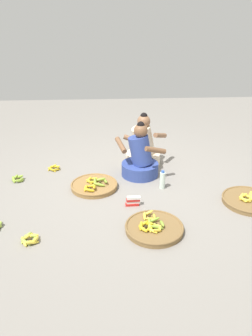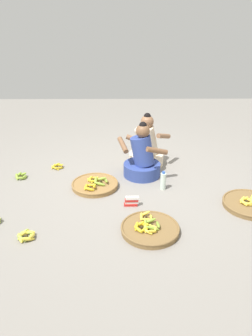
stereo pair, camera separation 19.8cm
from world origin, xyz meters
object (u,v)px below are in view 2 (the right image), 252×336
banana_basket_back_left (250,204)px  banana_basket_near_vendor (95,184)px  loose_bananas_near_bicycle (21,176)px  loose_bananas_front_center (57,166)px  packet_carton_stack (132,201)px  vendor_woman_front (142,159)px  water_bottle (163,181)px  vendor_woman_behind (147,149)px  loose_bananas_mid_left (26,236)px  banana_basket_back_right (150,228)px

banana_basket_back_left → banana_basket_near_vendor: bearing=165.2°
banana_basket_near_vendor → loose_bananas_near_bicycle: bearing=165.9°
loose_bananas_front_center → packet_carton_stack: size_ratio=1.14×
vendor_woman_front → water_bottle: 0.50m
vendor_woman_behind → loose_bananas_near_bicycle: (-1.78, -0.45, -0.23)m
vendor_woman_front → vendor_woman_behind: size_ratio=0.98×
loose_bananas_mid_left → packet_carton_stack: (1.09, 0.61, 0.03)m
vendor_woman_behind → banana_basket_near_vendor: size_ratio=1.31×
loose_bananas_mid_left → vendor_woman_front: bearing=48.5°
water_bottle → loose_bananas_near_bicycle: bearing=170.4°
banana_basket_near_vendor → water_bottle: 0.90m
banana_basket_near_vendor → loose_bananas_near_bicycle: size_ratio=3.25×
banana_basket_back_left → loose_bananas_mid_left: (-2.50, -0.58, -0.01)m
vendor_woman_behind → packet_carton_stack: vendor_woman_behind is taller
vendor_woman_behind → packet_carton_stack: size_ratio=4.50×
loose_bananas_mid_left → water_bottle: bearing=33.9°
vendor_woman_behind → packet_carton_stack: bearing=-102.0°
vendor_woman_front → vendor_woman_behind: 0.38m
vendor_woman_front → loose_bananas_near_bicycle: bearing=-177.3°
banana_basket_near_vendor → loose_bananas_front_center: size_ratio=3.03×
vendor_woman_front → loose_bananas_front_center: bearing=168.5°
banana_basket_back_right → banana_basket_near_vendor: 1.18m
vendor_woman_behind → loose_bananas_front_center: bearing=-174.9°
banana_basket_back_right → loose_bananas_near_bicycle: banana_basket_back_right is taller
vendor_woman_front → loose_bananas_mid_left: 1.91m
vendor_woman_behind → banana_basket_back_left: (1.16, -1.21, -0.22)m
loose_bananas_near_bicycle → loose_bananas_mid_left: (0.44, -1.35, -0.00)m
banana_basket_back_left → loose_bananas_near_bicycle: banana_basket_back_left is taller
vendor_woman_front → banana_basket_near_vendor: bearing=-151.6°
water_bottle → loose_bananas_mid_left: bearing=-146.1°
vendor_woman_front → banana_basket_back_left: (1.25, -0.84, -0.21)m
vendor_woman_behind → banana_basket_back_left: bearing=-46.3°
banana_basket_back_right → banana_basket_near_vendor: banana_basket_near_vendor is taller
banana_basket_near_vendor → loose_bananas_front_center: 0.85m
loose_bananas_near_bicycle → vendor_woman_front: bearing=2.7°
loose_bananas_mid_left → loose_bananas_front_center: (0.01, 1.68, -0.00)m
vendor_woman_behind → packet_carton_stack: 1.22m
packet_carton_stack → loose_bananas_mid_left: bearing=-150.7°
vendor_woman_front → loose_bananas_near_bicycle: (-1.69, -0.08, -0.22)m
loose_bananas_front_center → banana_basket_back_right: bearing=-51.4°
vendor_woman_front → vendor_woman_behind: (0.09, 0.37, 0.01)m
loose_bananas_front_center → packet_carton_stack: bearing=-44.5°
banana_basket_near_vendor → loose_bananas_near_bicycle: (-1.06, 0.27, -0.01)m
loose_bananas_near_bicycle → loose_bananas_mid_left: 1.41m
banana_basket_back_left → banana_basket_near_vendor: (-1.89, 0.50, 0.00)m
banana_basket_near_vendor → packet_carton_stack: banana_basket_near_vendor is taller
vendor_woman_behind → banana_basket_near_vendor: 1.04m
banana_basket_near_vendor → loose_bananas_mid_left: bearing=-119.9°
banana_basket_back_right → packet_carton_stack: banana_basket_back_right is taller
packet_carton_stack → loose_bananas_front_center: bearing=135.5°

